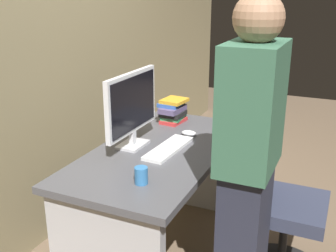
{
  "coord_description": "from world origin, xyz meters",
  "views": [
    {
      "loc": [
        -2.07,
        -0.98,
        1.65
      ],
      "look_at": [
        0.0,
        -0.05,
        0.88
      ],
      "focal_mm": 43.69,
      "sensor_mm": 36.0,
      "label": 1
    }
  ],
  "objects_px": {
    "desk": "(161,182)",
    "monitor": "(132,106)",
    "book_stack": "(173,111)",
    "office_chair": "(276,209)",
    "keyboard": "(169,148)",
    "person_at_desk": "(248,168)",
    "cup_near_keyboard": "(141,175)",
    "mouse": "(189,133)"
  },
  "relations": [
    {
      "from": "desk",
      "to": "monitor",
      "type": "xyz_separation_m",
      "value": [
        -0.03,
        0.17,
        0.48
      ]
    },
    {
      "from": "book_stack",
      "to": "office_chair",
      "type": "bearing_deg",
      "value": -115.9
    },
    {
      "from": "keyboard",
      "to": "book_stack",
      "type": "relative_size",
      "value": 1.91
    },
    {
      "from": "keyboard",
      "to": "book_stack",
      "type": "distance_m",
      "value": 0.54
    },
    {
      "from": "desk",
      "to": "book_stack",
      "type": "relative_size",
      "value": 6.34
    },
    {
      "from": "desk",
      "to": "person_at_desk",
      "type": "bearing_deg",
      "value": -117.08
    },
    {
      "from": "office_chair",
      "to": "person_at_desk",
      "type": "height_order",
      "value": "person_at_desk"
    },
    {
      "from": "person_at_desk",
      "to": "cup_near_keyboard",
      "type": "bearing_deg",
      "value": 106.81
    },
    {
      "from": "office_chair",
      "to": "person_at_desk",
      "type": "distance_m",
      "value": 0.58
    },
    {
      "from": "office_chair",
      "to": "mouse",
      "type": "bearing_deg",
      "value": 73.22
    },
    {
      "from": "person_at_desk",
      "to": "monitor",
      "type": "xyz_separation_m",
      "value": [
        0.28,
        0.78,
        0.14
      ]
    },
    {
      "from": "office_chair",
      "to": "desk",
      "type": "bearing_deg",
      "value": 97.52
    },
    {
      "from": "office_chair",
      "to": "keyboard",
      "type": "distance_m",
      "value": 0.72
    },
    {
      "from": "office_chair",
      "to": "monitor",
      "type": "bearing_deg",
      "value": 98.13
    },
    {
      "from": "mouse",
      "to": "cup_near_keyboard",
      "type": "height_order",
      "value": "cup_near_keyboard"
    },
    {
      "from": "person_at_desk",
      "to": "monitor",
      "type": "distance_m",
      "value": 0.84
    },
    {
      "from": "cup_near_keyboard",
      "to": "keyboard",
      "type": "bearing_deg",
      "value": 7.06
    },
    {
      "from": "mouse",
      "to": "book_stack",
      "type": "relative_size",
      "value": 0.45
    },
    {
      "from": "person_at_desk",
      "to": "monitor",
      "type": "height_order",
      "value": "person_at_desk"
    },
    {
      "from": "mouse",
      "to": "person_at_desk",
      "type": "bearing_deg",
      "value": -137.99
    },
    {
      "from": "monitor",
      "to": "person_at_desk",
      "type": "bearing_deg",
      "value": -109.7
    },
    {
      "from": "person_at_desk",
      "to": "cup_near_keyboard",
      "type": "height_order",
      "value": "person_at_desk"
    },
    {
      "from": "book_stack",
      "to": "person_at_desk",
      "type": "bearing_deg",
      "value": -137.42
    },
    {
      "from": "desk",
      "to": "cup_near_keyboard",
      "type": "distance_m",
      "value": 0.54
    },
    {
      "from": "person_at_desk",
      "to": "mouse",
      "type": "relative_size",
      "value": 16.39
    },
    {
      "from": "person_at_desk",
      "to": "cup_near_keyboard",
      "type": "xyz_separation_m",
      "value": [
        -0.15,
        0.49,
        -0.07
      ]
    },
    {
      "from": "desk",
      "to": "mouse",
      "type": "xyz_separation_m",
      "value": [
        0.28,
        -0.07,
        0.24
      ]
    },
    {
      "from": "office_chair",
      "to": "person_at_desk",
      "type": "xyz_separation_m",
      "value": [
        -0.4,
        0.09,
        0.41
      ]
    },
    {
      "from": "cup_near_keyboard",
      "to": "office_chair",
      "type": "bearing_deg",
      "value": -46.78
    },
    {
      "from": "keyboard",
      "to": "mouse",
      "type": "height_order",
      "value": "mouse"
    },
    {
      "from": "office_chair",
      "to": "monitor",
      "type": "xyz_separation_m",
      "value": [
        -0.12,
        0.87,
        0.55
      ]
    },
    {
      "from": "keyboard",
      "to": "monitor",
      "type": "bearing_deg",
      "value": 102.11
    },
    {
      "from": "office_chair",
      "to": "monitor",
      "type": "height_order",
      "value": "monitor"
    },
    {
      "from": "keyboard",
      "to": "cup_near_keyboard",
      "type": "xyz_separation_m",
      "value": [
        -0.46,
        -0.06,
        0.03
      ]
    },
    {
      "from": "desk",
      "to": "keyboard",
      "type": "distance_m",
      "value": 0.24
    },
    {
      "from": "person_at_desk",
      "to": "office_chair",
      "type": "bearing_deg",
      "value": -13.0
    },
    {
      "from": "desk",
      "to": "book_stack",
      "type": "bearing_deg",
      "value": 15.29
    },
    {
      "from": "monitor",
      "to": "book_stack",
      "type": "relative_size",
      "value": 2.41
    },
    {
      "from": "mouse",
      "to": "book_stack",
      "type": "xyz_separation_m",
      "value": [
        0.22,
        0.21,
        0.07
      ]
    },
    {
      "from": "monitor",
      "to": "cup_near_keyboard",
      "type": "xyz_separation_m",
      "value": [
        -0.43,
        -0.28,
        -0.21
      ]
    },
    {
      "from": "office_chair",
      "to": "cup_near_keyboard",
      "type": "distance_m",
      "value": 0.87
    },
    {
      "from": "person_at_desk",
      "to": "keyboard",
      "type": "height_order",
      "value": "person_at_desk"
    }
  ]
}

